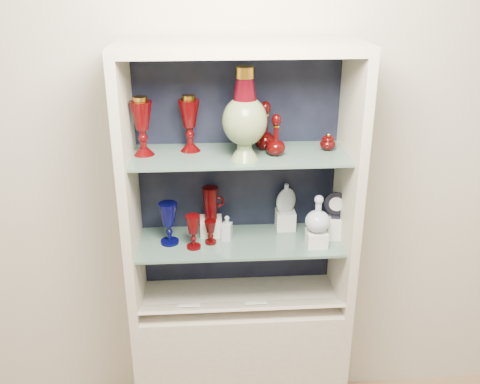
{
  "coord_description": "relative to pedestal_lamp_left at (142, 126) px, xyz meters",
  "views": [
    {
      "loc": [
        -0.14,
        -0.62,
        2.21
      ],
      "look_at": [
        0.0,
        1.53,
        1.3
      ],
      "focal_mm": 40.0,
      "sensor_mm": 36.0,
      "label": 1
    }
  ],
  "objects": [
    {
      "name": "cobalt_goblet",
      "position": [
        0.09,
        -0.02,
        -0.45
      ],
      "size": [
        0.1,
        0.1,
        0.2
      ],
      "primitive_type": null,
      "rotation": [
        0.0,
        0.0,
        0.23
      ],
      "color": "#02023D",
      "rests_on": "shelf_lower"
    },
    {
      "name": "clear_square_bottle",
      "position": [
        0.35,
        -0.0,
        -0.48
      ],
      "size": [
        0.05,
        0.05,
        0.12
      ],
      "primitive_type": null,
      "rotation": [
        0.0,
        0.0,
        -0.3
      ],
      "color": "#AAB7C8",
      "rests_on": "shelf_lower"
    },
    {
      "name": "riser_clear_round_decanter",
      "position": [
        0.75,
        -0.09,
        -0.51
      ],
      "size": [
        0.09,
        0.09,
        0.07
      ],
      "primitive_type": "cube",
      "color": "silver",
      "rests_on": "shelf_lower"
    },
    {
      "name": "cabinet_side_right",
      "position": [
        0.89,
        -0.04,
        -0.27
      ],
      "size": [
        0.04,
        0.4,
        1.15
      ],
      "primitive_type": "cube",
      "color": "#BEB5A3",
      "rests_on": "cabinet_base"
    },
    {
      "name": "cameo_medallion",
      "position": [
        0.85,
        -0.01,
        -0.38
      ],
      "size": [
        0.12,
        0.06,
        0.13
      ],
      "primitive_type": null,
      "rotation": [
        0.0,
        0.0,
        -0.22
      ],
      "color": "black",
      "rests_on": "riser_cameo_medallion"
    },
    {
      "name": "cabinet_base",
      "position": [
        0.41,
        -0.04,
        -1.22
      ],
      "size": [
        1.0,
        0.4,
        0.75
      ],
      "primitive_type": "cube",
      "color": "#BEB5A3",
      "rests_on": "ground"
    },
    {
      "name": "ruby_decanter_b",
      "position": [
        0.56,
        -0.05,
        -0.03
      ],
      "size": [
        0.09,
        0.09,
        0.19
      ],
      "primitive_type": null,
      "rotation": [
        0.0,
        0.0,
        0.12
      ],
      "color": "#3D0404",
      "rests_on": "shelf_upper"
    },
    {
      "name": "ruby_decanter_a",
      "position": [
        0.52,
        0.04,
        -0.01
      ],
      "size": [
        0.11,
        0.11,
        0.24
      ],
      "primitive_type": null,
      "rotation": [
        0.0,
        0.0,
        -0.17
      ],
      "color": "#3D0404",
      "rests_on": "shelf_upper"
    },
    {
      "name": "pedestal_lamp_left",
      "position": [
        0.0,
        0.0,
        0.0
      ],
      "size": [
        0.11,
        0.11,
        0.25
      ],
      "primitive_type": null,
      "rotation": [
        0.0,
        0.0,
        -0.17
      ],
      "color": "#4E0405",
      "rests_on": "shelf_upper"
    },
    {
      "name": "enamel_urn",
      "position": [
        0.42,
        -0.08,
        0.07
      ],
      "size": [
        0.22,
        0.22,
        0.38
      ],
      "primitive_type": null,
      "rotation": [
        0.0,
        0.0,
        -0.19
      ],
      "color": "#08421D",
      "rests_on": "shelf_upper"
    },
    {
      "name": "cabinet_back_panel",
      "position": [
        0.41,
        0.15,
        -0.27
      ],
      "size": [
        0.98,
        0.02,
        1.15
      ],
      "primitive_type": "cube",
      "color": "black",
      "rests_on": "cabinet_base"
    },
    {
      "name": "label_ledge",
      "position": [
        0.41,
        -0.15,
        -0.82
      ],
      "size": [
        0.92,
        0.17,
        0.09
      ],
      "primitive_type": "cube",
      "rotation": [
        -0.44,
        0.0,
        0.0
      ],
      "color": "#BEB5A3",
      "rests_on": "cabinet_base"
    },
    {
      "name": "riser_cameo_medallion",
      "position": [
        0.85,
        -0.01,
        -0.5
      ],
      "size": [
        0.08,
        0.08,
        0.1
      ],
      "primitive_type": "cube",
      "color": "silver",
      "rests_on": "shelf_lower"
    },
    {
      "name": "flat_flask",
      "position": [
        0.63,
        0.09,
        -0.38
      ],
      "size": [
        0.11,
        0.08,
        0.14
      ],
      "primitive_type": null,
      "rotation": [
        0.0,
        0.0,
        0.38
      ],
      "color": "#AFBAC3",
      "rests_on": "riser_flat_flask"
    },
    {
      "name": "cabinet_top_cap",
      "position": [
        0.41,
        -0.04,
        0.32
      ],
      "size": [
        1.0,
        0.4,
        0.04
      ],
      "primitive_type": "cube",
      "color": "#BEB5A3",
      "rests_on": "cabinet_side_left"
    },
    {
      "name": "clear_round_decanter",
      "position": [
        0.75,
        -0.09,
        -0.39
      ],
      "size": [
        0.15,
        0.15,
        0.17
      ],
      "primitive_type": null,
      "rotation": [
        0.0,
        0.0,
        0.43
      ],
      "color": "#AAB7C8",
      "rests_on": "riser_clear_round_decanter"
    },
    {
      "name": "ruby_goblet_small",
      "position": [
        0.27,
        -0.03,
        -0.49
      ],
      "size": [
        0.07,
        0.07,
        0.11
      ],
      "primitive_type": null,
      "rotation": [
        0.0,
        0.0,
        0.34
      ],
      "color": "#3D0404",
      "rests_on": "shelf_lower"
    },
    {
      "name": "ruby_goblet_tall",
      "position": [
        0.2,
        -0.07,
        -0.47
      ],
      "size": [
        0.07,
        0.07,
        0.16
      ],
      "primitive_type": null,
      "rotation": [
        0.0,
        0.0,
        -0.16
      ],
      "color": "#4E0405",
      "rests_on": "shelf_lower"
    },
    {
      "name": "ruby_pitcher",
      "position": [
        0.28,
        0.06,
        -0.39
      ],
      "size": [
        0.12,
        0.08,
        0.16
      ],
      "primitive_type": null,
      "rotation": [
        0.0,
        0.0,
        -0.02
      ],
      "color": "#4E0405",
      "rests_on": "riser_ruby_pitcher"
    },
    {
      "name": "riser_ruby_pitcher",
      "position": [
        0.28,
        0.06,
        -0.51
      ],
      "size": [
        0.1,
        0.1,
        0.08
      ],
      "primitive_type": "cube",
      "color": "silver",
      "rests_on": "shelf_lower"
    },
    {
      "name": "pedestal_lamp_right",
      "position": [
        0.2,
        0.04,
        -0.0
      ],
      "size": [
        0.1,
        0.1,
        0.24
      ],
      "primitive_type": null,
      "rotation": [
        0.0,
        0.0,
        -0.01
      ],
      "color": "#4E0405",
      "rests_on": "shelf_upper"
    },
    {
      "name": "label_card_1",
      "position": [
        0.17,
        -0.15,
        -0.8
      ],
      "size": [
        0.1,
        0.06,
        0.03
      ],
      "primitive_type": "cube",
      "rotation": [
        -0.44,
        0.0,
        0.0
      ],
      "color": "white",
      "rests_on": "label_ledge"
    },
    {
      "name": "shelf_lower",
      "position": [
        0.41,
        -0.02,
        -0.55
      ],
      "size": [
        0.92,
        0.34,
        0.01
      ],
      "primitive_type": "cube",
      "color": "slate",
      "rests_on": "cabinet_side_left"
    },
    {
      "name": "cabinet_side_left",
      "position": [
        -0.07,
        -0.04,
        -0.27
      ],
      "size": [
        0.04,
        0.4,
        1.15
      ],
      "primitive_type": "cube",
      "color": "#BEB5A3",
      "rests_on": "cabinet_base"
    },
    {
      "name": "wall_back",
      "position": [
        0.41,
        0.18,
        -0.2
      ],
      "size": [
        3.5,
        0.02,
        2.8
      ],
      "primitive_type": "cube",
      "color": "beige",
      "rests_on": "ground"
    },
    {
      "name": "shelf_upper",
      "position": [
        0.41,
        -0.02,
        -0.13
      ],
      "size": [
        0.92,
        0.34,
        0.01
      ],
      "primitive_type": "cube",
      "color": "slate",
      "rests_on": "cabinet_side_left"
    },
    {
      "name": "lidded_bowl",
      "position": [
        0.8,
        0.01,
        -0.09
      ],
      "size": [
        0.09,
        0.09,
        0.08
      ],
      "primitive_type": null,
      "rotation": [
        0.0,
        0.0,
        0.43
      ],
      "color": "#3D0404",
      "rests_on": "shelf_upper"
    },
    {
      "name": "riser_flat_flask",
      "position": [
        0.63,
        0.09,
        -0.5
      ],
      "size": [
        0.09,
        0.09,
        0.09
      ],
      "primitive_type": "cube",
      "color": "silver",
      "rests_on": "shelf_lower"
    },
    {
      "name": "label_card_0",
      "position": [
        0.47,
        -0.15,
        -0.8
      ],
      "size": [
        0.1,
        0.06,
        0.03
      ],
      "primitive_type": "cube",
      "rotation": [
        -0.44,
        0.0,
        0.0
      ],
      "color": "white",
      "rests_on": "label_ledge"
    }
  ]
}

